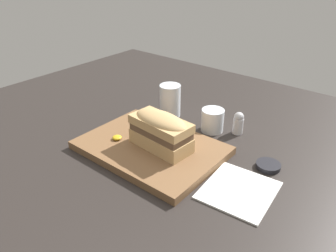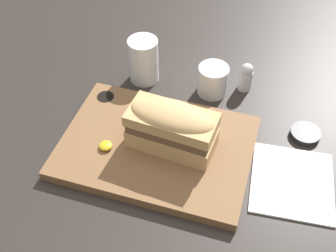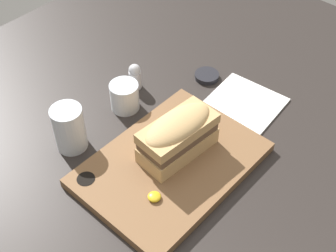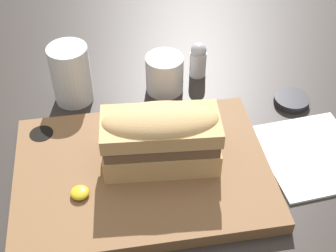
{
  "view_description": "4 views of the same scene",
  "coord_description": "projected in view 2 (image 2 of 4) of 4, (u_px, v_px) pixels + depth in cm",
  "views": [
    {
      "loc": [
        46.8,
        -56.11,
        47.92
      ],
      "look_at": [
        3.09,
        -2.45,
        10.57
      ],
      "focal_mm": 35.0,
      "sensor_mm": 36.0,
      "label": 1
    },
    {
      "loc": [
        15.43,
        -51.68,
        63.56
      ],
      "look_at": [
        0.66,
        -3.83,
        9.95
      ],
      "focal_mm": 45.0,
      "sensor_mm": 36.0,
      "label": 2
    },
    {
      "loc": [
        -45.9,
        -42.6,
        74.62
      ],
      "look_at": [
        0.37,
        -0.83,
        10.51
      ],
      "focal_mm": 50.0,
      "sensor_mm": 36.0,
      "label": 3
    },
    {
      "loc": [
        -5.2,
        -47.36,
        52.42
      ],
      "look_at": [
        2.33,
        -1.12,
        9.03
      ],
      "focal_mm": 50.0,
      "sensor_mm": 36.0,
      "label": 4
    }
  ],
  "objects": [
    {
      "name": "dining_table",
      "position": [
        171.0,
        143.0,
        0.83
      ],
      "size": [
        149.99,
        128.52,
        2.0
      ],
      "color": "#282321",
      "rests_on": "ground"
    },
    {
      "name": "serving_board",
      "position": [
        156.0,
        147.0,
        0.79
      ],
      "size": [
        35.28,
        25.21,
        2.08
      ],
      "color": "brown",
      "rests_on": "dining_table"
    },
    {
      "name": "sandwich",
      "position": [
        172.0,
        126.0,
        0.75
      ],
      "size": [
        16.34,
        8.74,
        9.22
      ],
      "rotation": [
        0.0,
        0.0,
        -0.08
      ],
      "color": "tan",
      "rests_on": "serving_board"
    },
    {
      "name": "mustard_dollop",
      "position": [
        106.0,
        146.0,
        0.77
      ],
      "size": [
        2.48,
        2.48,
        0.99
      ],
      "color": "gold",
      "rests_on": "serving_board"
    },
    {
      "name": "water_glass",
      "position": [
        144.0,
        63.0,
        0.91
      ],
      "size": [
        6.44,
        6.44,
        10.08
      ],
      "color": "silver",
      "rests_on": "dining_table"
    },
    {
      "name": "wine_glass",
      "position": [
        213.0,
        81.0,
        0.89
      ],
      "size": [
        6.42,
        6.42,
        6.52
      ],
      "color": "silver",
      "rests_on": "dining_table"
    },
    {
      "name": "napkin",
      "position": [
        292.0,
        182.0,
        0.75
      ],
      "size": [
        15.6,
        16.71,
        0.4
      ],
      "rotation": [
        0.0,
        0.0,
        0.09
      ],
      "color": "white",
      "rests_on": "dining_table"
    },
    {
      "name": "salt_shaker",
      "position": [
        246.0,
        76.0,
        0.9
      ],
      "size": [
        2.9,
        2.9,
        6.49
      ],
      "color": "silver",
      "rests_on": "dining_table"
    },
    {
      "name": "condiment_dish",
      "position": [
        305.0,
        134.0,
        0.82
      ],
      "size": [
        5.85,
        5.85,
        1.15
      ],
      "color": "black",
      "rests_on": "dining_table"
    }
  ]
}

